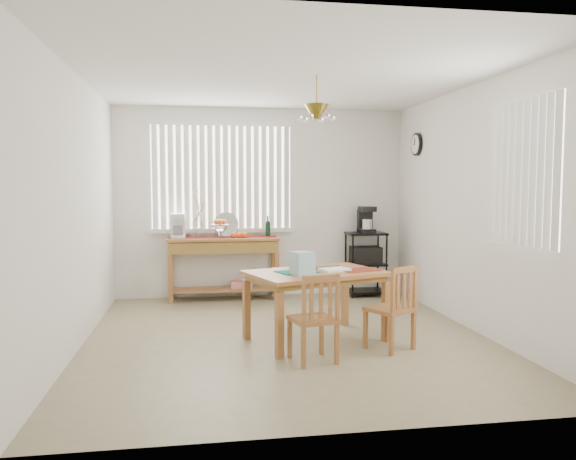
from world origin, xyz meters
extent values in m
cube|color=#968A66|center=(0.00, 0.00, -0.01)|extent=(4.00, 4.50, 0.01)
cube|color=white|center=(0.00, 2.30, 1.30)|extent=(4.00, 0.10, 2.60)
cube|color=white|center=(0.00, -2.30, 1.30)|extent=(4.00, 0.10, 2.60)
cube|color=white|center=(-2.05, 0.00, 1.30)|extent=(0.10, 4.50, 2.60)
cube|color=white|center=(2.05, 0.00, 1.30)|extent=(0.10, 4.50, 2.60)
cube|color=white|center=(0.00, 0.00, 2.65)|extent=(4.00, 4.50, 0.10)
cube|color=white|center=(-0.55, 2.25, 1.65)|extent=(1.90, 0.01, 1.40)
cube|color=white|center=(-1.45, 2.23, 1.65)|extent=(0.07, 0.03, 1.40)
cube|color=white|center=(-1.34, 2.23, 1.65)|extent=(0.07, 0.03, 1.40)
cube|color=white|center=(-1.24, 2.23, 1.65)|extent=(0.07, 0.03, 1.40)
cube|color=white|center=(-1.13, 2.23, 1.65)|extent=(0.07, 0.03, 1.40)
cube|color=white|center=(-1.03, 2.23, 1.65)|extent=(0.07, 0.03, 1.40)
cube|color=white|center=(-0.92, 2.23, 1.65)|extent=(0.07, 0.03, 1.40)
cube|color=white|center=(-0.81, 2.23, 1.65)|extent=(0.07, 0.03, 1.40)
cube|color=white|center=(-0.71, 2.23, 1.65)|extent=(0.07, 0.03, 1.40)
cube|color=white|center=(-0.60, 2.23, 1.65)|extent=(0.07, 0.03, 1.40)
cube|color=white|center=(-0.50, 2.23, 1.65)|extent=(0.07, 0.03, 1.40)
cube|color=white|center=(-0.39, 2.23, 1.65)|extent=(0.07, 0.03, 1.40)
cube|color=white|center=(-0.29, 2.23, 1.65)|extent=(0.07, 0.03, 1.40)
cube|color=white|center=(-0.18, 2.23, 1.65)|extent=(0.07, 0.03, 1.40)
cube|color=white|center=(-0.08, 2.23, 1.65)|extent=(0.07, 0.03, 1.40)
cube|color=white|center=(0.03, 2.23, 1.65)|extent=(0.07, 0.03, 1.40)
cube|color=white|center=(0.14, 2.23, 1.65)|extent=(0.07, 0.03, 1.40)
cube|color=white|center=(0.24, 2.23, 1.65)|extent=(0.07, 0.03, 1.40)
cube|color=white|center=(0.35, 2.23, 1.65)|extent=(0.07, 0.03, 1.40)
cube|color=white|center=(-0.55, 2.22, 0.92)|extent=(1.98, 0.06, 0.06)
cube|color=white|center=(-0.55, 2.22, 2.38)|extent=(1.98, 0.06, 0.06)
cube|color=white|center=(2.00, -0.90, 1.65)|extent=(0.01, 1.10, 1.30)
cube|color=white|center=(1.99, -1.40, 1.65)|extent=(0.03, 0.07, 1.30)
cube|color=white|center=(1.99, -1.29, 1.65)|extent=(0.03, 0.07, 1.30)
cube|color=white|center=(1.99, -1.18, 1.65)|extent=(0.03, 0.07, 1.30)
cube|color=white|center=(1.99, -1.07, 1.65)|extent=(0.03, 0.07, 1.30)
cube|color=white|center=(1.99, -0.96, 1.65)|extent=(0.03, 0.07, 1.30)
cube|color=white|center=(1.99, -0.85, 1.65)|extent=(0.03, 0.07, 1.30)
cube|color=white|center=(1.99, -0.74, 1.65)|extent=(0.03, 0.07, 1.30)
cube|color=white|center=(1.99, -0.63, 1.65)|extent=(0.03, 0.07, 1.30)
cube|color=white|center=(1.99, -0.52, 1.65)|extent=(0.03, 0.07, 1.30)
cube|color=white|center=(1.99, -0.41, 1.65)|extent=(0.03, 0.07, 1.30)
cylinder|color=black|center=(1.98, 1.55, 2.08)|extent=(0.04, 0.30, 0.30)
cylinder|color=white|center=(1.95, 1.55, 2.08)|extent=(0.01, 0.25, 0.25)
cylinder|color=olive|center=(0.27, -0.15, 2.43)|extent=(0.01, 0.01, 0.34)
cone|color=olive|center=(0.27, -0.15, 2.25)|extent=(0.24, 0.24, 0.14)
sphere|color=white|center=(0.43, -0.15, 2.19)|extent=(0.05, 0.05, 0.05)
sphere|color=white|center=(0.35, -0.01, 2.19)|extent=(0.05, 0.05, 0.05)
sphere|color=white|center=(0.19, -0.01, 2.19)|extent=(0.05, 0.05, 0.05)
sphere|color=white|center=(0.11, -0.15, 2.19)|extent=(0.05, 0.05, 0.05)
sphere|color=white|center=(0.19, -0.29, 2.19)|extent=(0.05, 0.05, 0.05)
sphere|color=white|center=(0.35, -0.29, 2.19)|extent=(0.05, 0.05, 0.05)
cube|color=#A76B38|center=(-0.55, 2.02, 0.82)|extent=(1.50, 0.42, 0.04)
cube|color=olive|center=(-0.55, 2.02, 0.72)|extent=(1.44, 0.38, 0.15)
cube|color=#A76B38|center=(-1.25, 1.86, 0.32)|extent=(0.06, 0.06, 0.65)
cube|color=#A76B38|center=(0.16, 1.86, 0.32)|extent=(0.06, 0.06, 0.65)
cube|color=#A76B38|center=(-1.25, 2.18, 0.32)|extent=(0.06, 0.06, 0.65)
cube|color=#A76B38|center=(0.16, 2.18, 0.32)|extent=(0.06, 0.06, 0.65)
cube|color=#A76B38|center=(-0.55, 2.02, 0.14)|extent=(1.38, 0.36, 0.03)
cube|color=red|center=(-0.31, 2.02, 0.20)|extent=(0.28, 0.21, 0.09)
cube|color=maroon|center=(-0.55, 2.02, 0.84)|extent=(1.42, 0.23, 0.01)
cube|color=white|center=(-1.14, 2.02, 0.86)|extent=(0.19, 0.22, 0.05)
cube|color=white|center=(-1.14, 2.09, 0.98)|extent=(0.19, 0.07, 0.28)
cube|color=white|center=(-1.14, 2.00, 1.14)|extent=(0.19, 0.21, 0.07)
cylinder|color=white|center=(-1.14, 1.99, 0.95)|extent=(0.12, 0.12, 0.12)
cylinder|color=white|center=(-0.59, 2.00, 0.89)|extent=(0.05, 0.05, 0.09)
cone|color=white|center=(-0.59, 2.00, 0.98)|extent=(0.24, 0.24, 0.08)
sphere|color=red|center=(-0.55, 2.00, 1.06)|extent=(0.07, 0.07, 0.07)
sphere|color=red|center=(-0.59, 2.05, 1.06)|extent=(0.07, 0.07, 0.07)
sphere|color=red|center=(-0.64, 2.00, 1.06)|extent=(0.07, 0.07, 0.07)
sphere|color=red|center=(-0.59, 1.95, 1.06)|extent=(0.07, 0.07, 0.07)
sphere|color=#FF520D|center=(-0.41, 1.94, 0.88)|extent=(0.07, 0.07, 0.07)
sphere|color=#FF520D|center=(-0.34, 1.94, 0.88)|extent=(0.07, 0.07, 0.07)
sphere|color=#FF520D|center=(-0.26, 1.94, 0.88)|extent=(0.07, 0.07, 0.07)
cylinder|color=silver|center=(-0.50, 2.19, 1.01)|extent=(0.34, 0.08, 0.33)
cylinder|color=white|center=(-0.87, 2.07, 0.91)|extent=(0.07, 0.07, 0.13)
cylinder|color=#4C3823|center=(-0.87, 2.07, 1.18)|extent=(0.08, 0.04, 0.42)
cylinder|color=#4C3823|center=(-0.87, 2.07, 1.21)|extent=(0.13, 0.06, 0.45)
cylinder|color=#4C3823|center=(-0.87, 2.07, 1.16)|extent=(0.16, 0.07, 0.34)
cylinder|color=#4C3823|center=(-0.87, 2.07, 1.23)|extent=(0.05, 0.03, 0.51)
cylinder|color=#4C3823|center=(-0.87, 2.07, 1.15)|extent=(0.20, 0.09, 0.29)
cylinder|color=black|center=(0.06, 2.07, 0.95)|extent=(0.07, 0.07, 0.22)
cylinder|color=black|center=(0.06, 2.07, 1.09)|extent=(0.03, 0.03, 0.07)
cylinder|color=black|center=(1.19, 1.81, 0.44)|extent=(0.03, 0.03, 0.89)
cylinder|color=black|center=(1.67, 1.81, 0.44)|extent=(0.03, 0.03, 0.89)
cylinder|color=black|center=(1.19, 2.19, 0.44)|extent=(0.03, 0.03, 0.89)
cylinder|color=black|center=(1.67, 2.19, 0.44)|extent=(0.03, 0.03, 0.89)
cube|color=black|center=(1.43, 2.00, 0.87)|extent=(0.52, 0.42, 0.03)
cube|color=black|center=(1.43, 2.00, 0.44)|extent=(0.52, 0.42, 0.03)
cube|color=black|center=(1.43, 2.00, 0.06)|extent=(0.52, 0.42, 0.03)
cube|color=black|center=(1.43, 2.00, 0.57)|extent=(0.40, 0.31, 0.23)
cube|color=black|center=(1.43, 1.98, 0.91)|extent=(0.21, 0.25, 0.05)
cube|color=black|center=(1.43, 2.06, 1.04)|extent=(0.21, 0.08, 0.31)
cube|color=black|center=(1.43, 1.98, 1.22)|extent=(0.21, 0.23, 0.07)
cylinder|color=silver|center=(1.43, 1.97, 1.01)|extent=(0.14, 0.14, 0.14)
cube|color=#A76B38|center=(0.27, -0.15, 0.67)|extent=(1.49, 1.21, 0.04)
cube|color=olive|center=(0.27, -0.15, 0.63)|extent=(1.38, 1.09, 0.06)
cube|color=#A76B38|center=(-0.17, -0.68, 0.30)|extent=(0.08, 0.08, 0.60)
cube|color=#A76B38|center=(0.94, -0.29, 0.30)|extent=(0.08, 0.08, 0.60)
cube|color=#A76B38|center=(-0.41, 0.00, 0.30)|extent=(0.08, 0.08, 0.60)
cube|color=#A76B38|center=(0.71, 0.39, 0.30)|extent=(0.08, 0.08, 0.60)
cube|color=#14755E|center=(0.08, -0.16, 0.69)|extent=(0.46, 0.39, 0.01)
cube|color=maroon|center=(0.71, -0.14, 0.69)|extent=(0.46, 0.39, 0.01)
cube|color=white|center=(0.46, -0.13, 0.70)|extent=(0.33, 0.30, 0.02)
cube|color=black|center=(0.42, -0.02, 0.71)|extent=(0.27, 0.12, 0.03)
cube|color=#98C7DD|center=(0.09, -0.35, 0.80)|extent=(0.23, 0.23, 0.22)
cube|color=#A76B38|center=(0.10, -0.80, 0.37)|extent=(0.43, 0.43, 0.03)
cube|color=#A76B38|center=(0.22, -0.62, 0.18)|extent=(0.04, 0.04, 0.35)
cube|color=#A76B38|center=(-0.08, -0.69, 0.18)|extent=(0.04, 0.04, 0.35)
cube|color=#A76B38|center=(0.29, -0.92, 0.18)|extent=(0.04, 0.04, 0.35)
cube|color=#A76B38|center=(-0.01, -0.99, 0.18)|extent=(0.04, 0.04, 0.35)
cube|color=#A76B38|center=(0.29, -0.93, 0.59)|extent=(0.04, 0.04, 0.40)
cube|color=#A76B38|center=(-0.01, -1.00, 0.59)|extent=(0.04, 0.04, 0.40)
cube|color=#A76B38|center=(0.14, -0.96, 0.76)|extent=(0.33, 0.10, 0.05)
cube|color=#A76B38|center=(0.22, -0.95, 0.57)|extent=(0.04, 0.02, 0.32)
cube|color=#A76B38|center=(0.14, -0.96, 0.57)|extent=(0.04, 0.02, 0.32)
cube|color=#A76B38|center=(0.06, -0.98, 0.57)|extent=(0.04, 0.02, 0.32)
cube|color=#A76B38|center=(0.89, -0.55, 0.38)|extent=(0.50, 0.50, 0.04)
cube|color=#A76B38|center=(0.95, -0.33, 0.18)|extent=(0.05, 0.05, 0.36)
cube|color=#A76B38|center=(0.68, -0.49, 0.18)|extent=(0.05, 0.05, 0.36)
cube|color=#A76B38|center=(1.11, -0.60, 0.18)|extent=(0.05, 0.05, 0.36)
cube|color=#A76B38|center=(0.84, -0.76, 0.18)|extent=(0.05, 0.05, 0.36)
cube|color=#A76B38|center=(1.11, -0.61, 0.60)|extent=(0.04, 0.04, 0.40)
cube|color=#A76B38|center=(0.84, -0.77, 0.60)|extent=(0.04, 0.04, 0.40)
cube|color=#A76B38|center=(0.98, -0.69, 0.77)|extent=(0.30, 0.19, 0.05)
cube|color=#A76B38|center=(1.05, -0.64, 0.58)|extent=(0.04, 0.03, 0.32)
cube|color=#A76B38|center=(0.98, -0.69, 0.58)|extent=(0.04, 0.03, 0.32)
cube|color=#A76B38|center=(0.90, -0.73, 0.58)|extent=(0.04, 0.03, 0.32)
camera|label=1|loc=(-0.87, -5.53, 1.53)|focal=35.00mm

